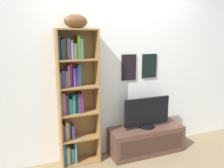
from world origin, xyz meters
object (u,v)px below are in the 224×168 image
object	(u,v)px
bookshelf	(74,98)
tv_stand	(146,139)
television	(147,113)
football	(76,21)

from	to	relation	value
bookshelf	tv_stand	world-z (taller)	bookshelf
bookshelf	television	world-z (taller)	bookshelf
bookshelf	football	bearing A→B (deg)	-29.17
bookshelf	television	bearing A→B (deg)	-6.24
bookshelf	tv_stand	distance (m)	1.26
tv_stand	television	distance (m)	0.41
football	tv_stand	world-z (taller)	football
football	television	world-z (taller)	football
football	television	distance (m)	1.59
bookshelf	television	size ratio (longest dim) A/B	2.54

